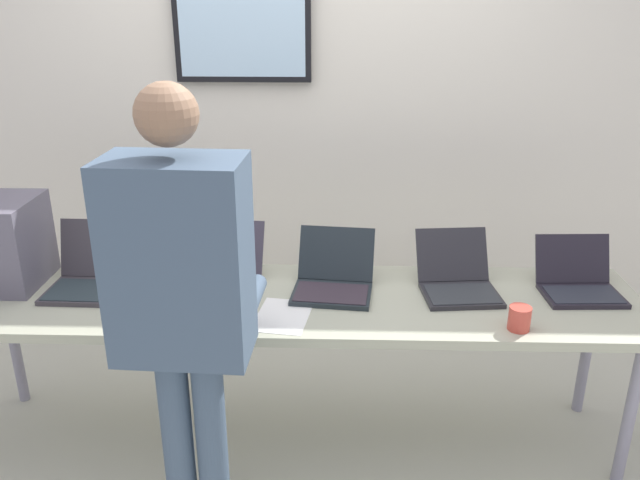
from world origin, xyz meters
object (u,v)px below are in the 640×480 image
object	(u,v)px
workbench	(292,307)
person	(183,293)
laptop_station_0	(92,274)
laptop_station_1	(219,273)
laptop_station_4	(578,281)
equipment_box	(1,243)
laptop_station_2	(333,278)
coffee_mug	(519,318)
laptop_station_3	(457,279)

from	to	relation	value
workbench	person	bearing A→B (deg)	-116.13
person	laptop_station_0	bearing A→B (deg)	129.97
laptop_station_1	laptop_station_4	xyz separation A→B (m)	(1.58, -0.02, -0.01)
equipment_box	workbench	bearing A→B (deg)	-4.83
person	laptop_station_2	bearing A→B (deg)	55.52
workbench	coffee_mug	xyz separation A→B (m)	(0.91, -0.25, 0.10)
laptop_station_3	coffee_mug	world-z (taller)	laptop_station_3
laptop_station_0	laptop_station_3	world-z (taller)	laptop_station_0
laptop_station_0	laptop_station_1	xyz separation A→B (m)	(0.56, 0.03, -0.00)
equipment_box	person	xyz separation A→B (m)	(0.99, -0.73, 0.12)
laptop_station_0	person	bearing A→B (deg)	-50.03
laptop_station_4	coffee_mug	bearing A→B (deg)	-135.09
laptop_station_0	person	distance (m)	0.95
laptop_station_2	laptop_station_0	bearing A→B (deg)	-179.65
laptop_station_0	coffee_mug	distance (m)	1.83
workbench	laptop_station_1	bearing A→B (deg)	161.51
equipment_box	laptop_station_0	xyz separation A→B (m)	(0.40, -0.03, -0.13)
laptop_station_0	laptop_station_3	xyz separation A→B (m)	(1.61, 0.02, -0.01)
laptop_station_3	laptop_station_2	bearing A→B (deg)	-179.06
laptop_station_2	coffee_mug	bearing A→B (deg)	-24.63
equipment_box	coffee_mug	distance (m)	2.23
workbench	laptop_station_0	bearing A→B (deg)	175.08
equipment_box	laptop_station_1	distance (m)	0.97
equipment_box	laptop_station_2	world-z (taller)	equipment_box
laptop_station_0	laptop_station_2	bearing A→B (deg)	0.35
laptop_station_4	coffee_mug	distance (m)	0.48
equipment_box	laptop_station_0	size ratio (longest dim) A/B	1.09
laptop_station_3	person	xyz separation A→B (m)	(-1.03, -0.71, 0.27)
equipment_box	laptop_station_0	world-z (taller)	equipment_box
equipment_box	laptop_station_4	distance (m)	2.54
equipment_box	laptop_station_3	bearing A→B (deg)	-0.48
workbench	laptop_station_4	world-z (taller)	laptop_station_4
laptop_station_1	laptop_station_3	bearing A→B (deg)	-1.06
laptop_station_0	person	size ratio (longest dim) A/B	0.21
equipment_box	coffee_mug	xyz separation A→B (m)	(2.20, -0.36, -0.15)
laptop_station_4	workbench	bearing A→B (deg)	-175.88
laptop_station_2	laptop_station_3	distance (m)	0.54
workbench	laptop_station_2	bearing A→B (deg)	24.91
laptop_station_0	laptop_station_2	xyz separation A→B (m)	(1.07, 0.01, -0.01)
laptop_station_3	coffee_mug	xyz separation A→B (m)	(0.18, -0.34, -0.01)
laptop_station_0	coffee_mug	world-z (taller)	laptop_station_0
laptop_station_0	laptop_station_3	bearing A→B (deg)	0.55
laptop_station_2	laptop_station_4	xyz separation A→B (m)	(1.07, 0.01, -0.00)
coffee_mug	workbench	bearing A→B (deg)	164.57
person	laptop_station_4	bearing A→B (deg)	24.63
workbench	laptop_station_1	size ratio (longest dim) A/B	7.38
laptop_station_0	coffee_mug	size ratio (longest dim) A/B	3.74
workbench	laptop_station_2	distance (m)	0.22
equipment_box	laptop_station_3	distance (m)	2.02
laptop_station_1	laptop_station_2	world-z (taller)	laptop_station_1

